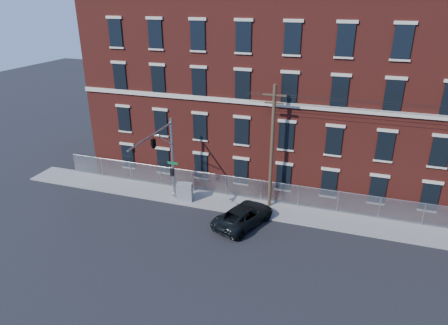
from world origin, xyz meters
TOP-DOWN VIEW (x-y plane):
  - ground at (0.00, 0.00)m, footprint 140.00×140.00m
  - sidewalk at (12.00, 5.00)m, footprint 65.00×3.00m
  - mill_building at (12.00, 13.93)m, footprint 55.30×14.32m
  - chain_link_fence at (12.00, 6.30)m, footprint 59.06×0.06m
  - traffic_signal_mast at (-6.00, 2.18)m, footprint 0.90×6.75m
  - utility_pole_near at (2.00, 5.60)m, footprint 1.80×0.28m
  - pickup_truck at (0.76, 2.32)m, footprint 4.27×5.93m
  - utility_cabinet at (-4.91, 4.20)m, footprint 1.37×0.86m

SIDE VIEW (x-z plane):
  - ground at x=0.00m, z-range 0.00..0.00m
  - sidewalk at x=12.00m, z-range 0.00..0.12m
  - pickup_truck at x=0.76m, z-range 0.00..1.50m
  - utility_cabinet at x=-4.91m, z-range 0.12..1.72m
  - chain_link_fence at x=12.00m, z-range 0.13..1.98m
  - utility_pole_near at x=2.00m, z-range 0.34..10.34m
  - traffic_signal_mast at x=-6.00m, z-range 1.89..8.89m
  - mill_building at x=12.00m, z-range 0.00..16.30m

